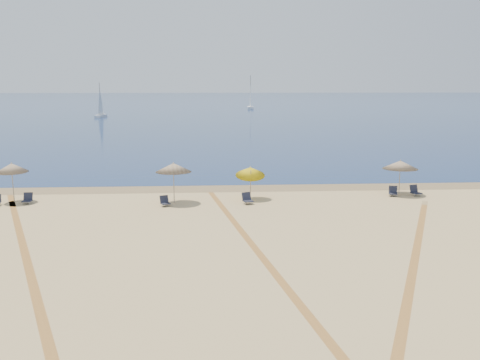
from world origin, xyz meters
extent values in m
plane|color=tan|center=(0.00, 0.00, 0.00)|extent=(160.00, 160.00, 0.00)
plane|color=#0C2151|center=(0.00, 225.00, 0.01)|extent=(500.00, 500.00, 0.00)
plane|color=olive|center=(0.00, 24.00, 0.00)|extent=(500.00, 500.00, 0.00)
cylinder|color=gray|center=(-14.21, 20.28, 1.16)|extent=(0.05, 0.13, 2.33)
cone|color=beige|center=(-14.21, 20.32, 2.18)|extent=(1.98, 2.00, 0.62)
sphere|color=gray|center=(-14.21, 20.32, 2.48)|extent=(0.08, 0.08, 0.08)
cylinder|color=gray|center=(-4.15, 19.46, 1.19)|extent=(0.05, 0.05, 2.38)
cone|color=beige|center=(-4.15, 19.46, 2.23)|extent=(2.23, 2.23, 0.55)
sphere|color=gray|center=(-4.15, 19.46, 2.53)|extent=(0.08, 0.08, 0.08)
cylinder|color=gray|center=(0.67, 20.01, 0.98)|extent=(0.05, 0.57, 1.98)
cone|color=gold|center=(0.67, 20.23, 1.82)|extent=(1.89, 1.97, 1.02)
sphere|color=gray|center=(0.67, 20.23, 2.12)|extent=(0.08, 0.08, 0.08)
cylinder|color=gray|center=(10.79, 21.15, 1.08)|extent=(0.05, 0.05, 2.15)
cone|color=beige|center=(10.79, 21.15, 2.00)|extent=(2.35, 2.35, 0.55)
sphere|color=gray|center=(10.79, 21.15, 2.30)|extent=(0.08, 0.08, 0.08)
cube|color=black|center=(-13.23, 19.70, 0.18)|extent=(0.56, 0.56, 0.05)
cube|color=black|center=(-13.22, 19.97, 0.42)|extent=(0.56, 0.21, 0.49)
cylinder|color=#A5A5AD|center=(-13.45, 19.50, 0.09)|extent=(0.02, 0.02, 0.18)
cylinder|color=#A5A5AD|center=(-13.01, 19.49, 0.09)|extent=(0.02, 0.02, 0.18)
cube|color=black|center=(-4.61, 18.51, 0.17)|extent=(0.69, 0.69, 0.05)
cube|color=black|center=(-4.72, 18.74, 0.40)|extent=(0.55, 0.39, 0.47)
cylinder|color=#A5A5AD|center=(-4.81, 18.23, 0.09)|extent=(0.02, 0.02, 0.17)
cylinder|color=#A5A5AD|center=(-4.42, 18.40, 0.09)|extent=(0.02, 0.02, 0.17)
cube|color=black|center=(0.43, 18.80, 0.19)|extent=(0.72, 0.72, 0.05)
cube|color=black|center=(0.34, 19.07, 0.44)|extent=(0.61, 0.38, 0.51)
cylinder|color=#A5A5AD|center=(0.21, 18.52, 0.09)|extent=(0.02, 0.02, 0.19)
cylinder|color=#A5A5AD|center=(0.64, 18.67, 0.09)|extent=(0.02, 0.02, 0.19)
cube|color=black|center=(10.15, 20.49, 0.18)|extent=(0.68, 0.68, 0.05)
cube|color=black|center=(10.23, 20.75, 0.42)|extent=(0.58, 0.36, 0.49)
cylinder|color=#A5A5AD|center=(9.94, 20.36, 0.09)|extent=(0.02, 0.02, 0.18)
cylinder|color=#A5A5AD|center=(10.36, 20.23, 0.09)|extent=(0.02, 0.02, 0.18)
cube|color=black|center=(11.74, 20.53, 0.19)|extent=(0.72, 0.72, 0.05)
cube|color=black|center=(11.65, 20.80, 0.44)|extent=(0.61, 0.37, 0.52)
cylinder|color=#A5A5AD|center=(11.52, 20.25, 0.09)|extent=(0.03, 0.03, 0.19)
cylinder|color=#A5A5AD|center=(11.96, 20.38, 0.09)|extent=(0.03, 0.03, 0.19)
cube|color=white|center=(-25.57, 106.83, 0.29)|extent=(1.96, 5.21, 0.55)
cylinder|color=gray|center=(-25.57, 106.83, 3.88)|extent=(0.11, 0.11, 7.40)
cube|color=white|center=(10.80, 144.03, 0.37)|extent=(2.07, 6.65, 0.71)
cylinder|color=gray|center=(10.80, 144.03, 5.00)|extent=(0.14, 0.14, 9.53)
plane|color=tan|center=(0.22, 8.76, 0.00)|extent=(31.86, 31.86, 0.00)
plane|color=tan|center=(0.05, 9.84, 0.00)|extent=(31.86, 31.86, 0.00)
plane|color=tan|center=(5.43, 5.21, 0.00)|extent=(37.09, 37.09, 0.00)
plane|color=tan|center=(5.89, 6.21, 0.00)|extent=(37.09, 37.09, 0.00)
plane|color=tan|center=(-10.12, 9.85, 0.00)|extent=(36.48, 36.48, 0.00)
plane|color=tan|center=(-10.53, 10.86, 0.00)|extent=(36.48, 36.48, 0.00)
camera|label=1|loc=(-2.06, -13.06, 7.32)|focal=39.72mm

